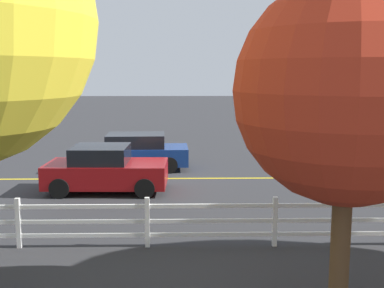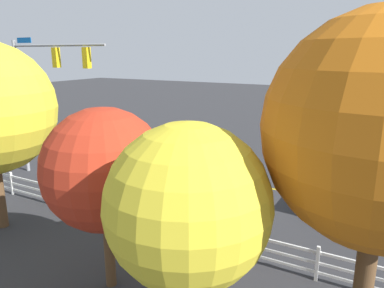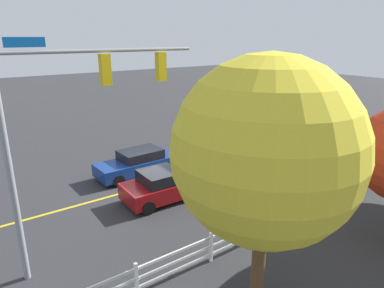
{
  "view_description": "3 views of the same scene",
  "coord_description": "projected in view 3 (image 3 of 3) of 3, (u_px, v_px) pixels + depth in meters",
  "views": [
    {
      "loc": [
        -2.36,
        17.2,
        3.94
      ],
      "look_at": [
        -2.69,
        0.23,
        1.33
      ],
      "focal_mm": 44.29,
      "sensor_mm": 36.0,
      "label": 1
    },
    {
      "loc": [
        -11.61,
        17.34,
        6.8
      ],
      "look_at": [
        -2.29,
        0.41,
        1.92
      ],
      "focal_mm": 33.98,
      "sensor_mm": 36.0,
      "label": 2
    },
    {
      "loc": [
        7.91,
        14.9,
        7.59
      ],
      "look_at": [
        -2.02,
        1.12,
        2.25
      ],
      "focal_mm": 32.1,
      "sensor_mm": 36.0,
      "label": 3
    }
  ],
  "objects": [
    {
      "name": "white_rail_fence",
      "position": [
        292.0,
        211.0,
        14.37
      ],
      "size": [
        26.1,
        0.1,
        1.15
      ],
      "color": "white",
      "rests_on": "ground_plane"
    },
    {
      "name": "lane_center_stripe",
      "position": [
        208.0,
        169.0,
        20.46
      ],
      "size": [
        28.0,
        0.16,
        0.01
      ],
      "primitive_type": "cube",
      "color": "gold",
      "rests_on": "ground_plane"
    },
    {
      "name": "signal_assembly",
      "position": [
        71.0,
        113.0,
        10.82
      ],
      "size": [
        6.61,
        0.37,
        7.57
      ],
      "color": "gray",
      "rests_on": "ground_plane"
    },
    {
      "name": "car_1",
      "position": [
        163.0,
        186.0,
        16.5
      ],
      "size": [
        3.97,
        2.11,
        1.52
      ],
      "rotation": [
        0.0,
        0.0,
        3.12
      ],
      "color": "maroon",
      "rests_on": "ground_plane"
    },
    {
      "name": "ground_plane",
      "position": [
        149.0,
        186.0,
        18.23
      ],
      "size": [
        120.0,
        120.0,
        0.0
      ],
      "primitive_type": "plane",
      "color": "#2D2D30"
    },
    {
      "name": "car_3",
      "position": [
        287.0,
        127.0,
        27.19
      ],
      "size": [
        4.68,
        1.98,
        1.45
      ],
      "rotation": [
        0.0,
        0.0,
        6.28
      ],
      "color": "maroon",
      "rests_on": "ground_plane"
    },
    {
      "name": "car_2",
      "position": [
        138.0,
        163.0,
        19.52
      ],
      "size": [
        4.71,
        2.02,
        1.45
      ],
      "rotation": [
        0.0,
        0.0,
        6.32
      ],
      "color": "navy",
      "rests_on": "ground_plane"
    },
    {
      "name": "car_0",
      "position": [
        308.0,
        145.0,
        22.74
      ],
      "size": [
        4.39,
        1.86,
        1.49
      ],
      "rotation": [
        0.0,
        0.0,
        3.13
      ],
      "color": "slate",
      "rests_on": "ground_plane"
    },
    {
      "name": "tree_0",
      "position": [
        266.0,
        151.0,
        8.78
      ],
      "size": [
        4.97,
        4.97,
        7.27
      ],
      "color": "brown",
      "rests_on": "ground_plane"
    }
  ]
}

